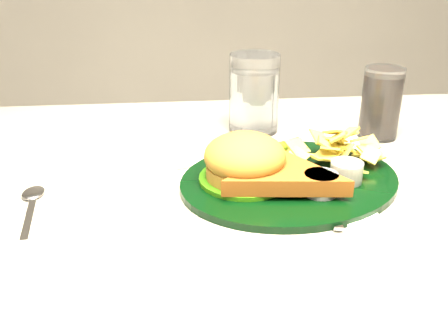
% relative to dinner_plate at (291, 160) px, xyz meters
% --- Properties ---
extents(dinner_plate, '(0.38, 0.35, 0.07)m').
position_rel_dinner_plate_xyz_m(dinner_plate, '(0.00, 0.00, 0.00)').
color(dinner_plate, black).
rests_on(dinner_plate, table).
extents(water_glass, '(0.11, 0.11, 0.14)m').
position_rel_dinner_plate_xyz_m(water_glass, '(-0.02, 0.21, 0.03)').
color(water_glass, white).
rests_on(water_glass, table).
extents(cola_glass, '(0.07, 0.07, 0.12)m').
position_rel_dinner_plate_xyz_m(cola_glass, '(0.19, 0.16, 0.02)').
color(cola_glass, black).
rests_on(cola_glass, table).
extents(fork_napkin, '(0.14, 0.17, 0.01)m').
position_rel_dinner_plate_xyz_m(fork_napkin, '(0.04, -0.06, -0.03)').
color(fork_napkin, white).
rests_on(fork_napkin, table).
extents(spoon, '(0.05, 0.14, 0.01)m').
position_rel_dinner_plate_xyz_m(spoon, '(-0.34, -0.07, -0.03)').
color(spoon, silver).
rests_on(spoon, table).
extents(wrapped_straw, '(0.23, 0.15, 0.01)m').
position_rel_dinner_plate_xyz_m(wrapped_straw, '(-0.06, 0.10, -0.03)').
color(wrapped_straw, white).
rests_on(wrapped_straw, table).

